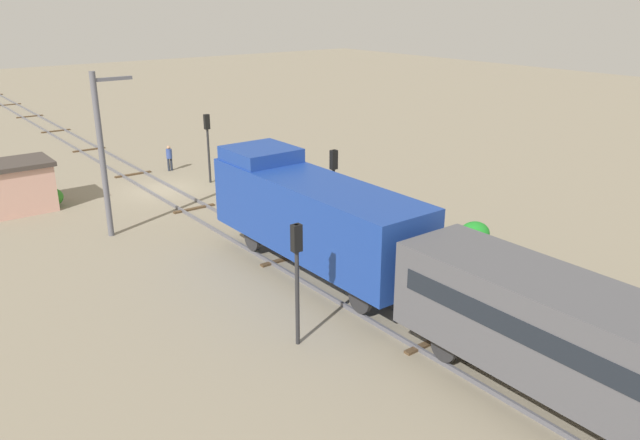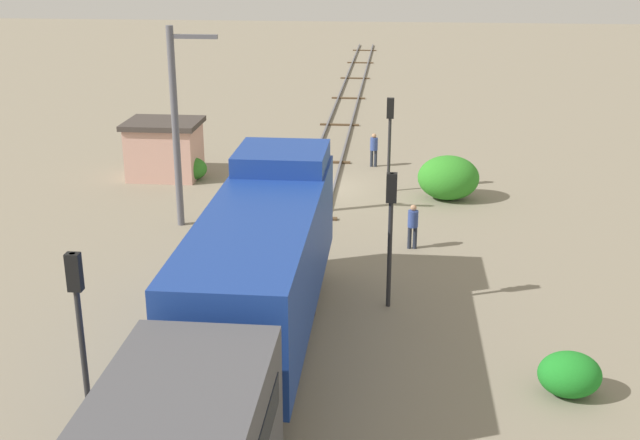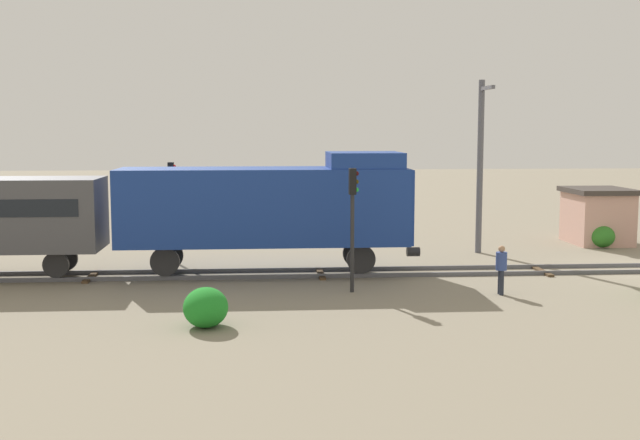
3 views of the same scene
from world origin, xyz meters
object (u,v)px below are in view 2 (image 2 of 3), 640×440
(traffic_signal_far, at_px, (78,306))
(traffic_signal_near, at_px, (390,127))
(worker_near_track, at_px, (374,147))
(catenary_mast, at_px, (177,123))
(traffic_signal_mid, at_px, (391,215))
(relay_hut, at_px, (165,149))
(worker_by_signal, at_px, (413,223))
(locomotive, at_px, (264,253))

(traffic_signal_far, bearing_deg, traffic_signal_near, -109.65)
(worker_near_track, distance_m, catenary_mast, 12.39)
(traffic_signal_near, relative_size, catenary_mast, 0.55)
(traffic_signal_mid, distance_m, catenary_mast, 10.81)
(traffic_signal_mid, height_order, relay_hut, traffic_signal_mid)
(worker_by_signal, bearing_deg, catenary_mast, -164.36)
(traffic_signal_far, distance_m, relay_hut, 20.80)
(worker_near_track, relative_size, catenary_mast, 0.22)
(traffic_signal_near, bearing_deg, locomotive, 77.91)
(traffic_signal_mid, xyz_separation_m, traffic_signal_far, (7.00, 6.93, -0.04))
(locomotive, xyz_separation_m, catenary_mast, (4.94, -9.60, 1.39))
(traffic_signal_mid, height_order, worker_by_signal, traffic_signal_mid)
(locomotive, distance_m, worker_by_signal, 9.08)
(traffic_signal_near, distance_m, worker_by_signal, 7.42)
(relay_hut, bearing_deg, catenary_mast, 111.03)
(worker_by_signal, height_order, catenary_mast, catenary_mast)
(worker_by_signal, bearing_deg, traffic_signal_near, 124.50)
(traffic_signal_far, relative_size, worker_near_track, 2.50)
(traffic_signal_mid, xyz_separation_m, relay_hut, (10.90, -13.44, -1.60))
(catenary_mast, bearing_deg, traffic_signal_mid, 140.89)
(worker_by_signal, relative_size, catenary_mast, 0.22)
(traffic_signal_mid, bearing_deg, worker_by_signal, -99.04)
(traffic_signal_mid, xyz_separation_m, catenary_mast, (8.34, -6.78, 1.17))
(locomotive, xyz_separation_m, worker_by_signal, (-4.20, -7.85, -1.78))
(traffic_signal_far, height_order, relay_hut, traffic_signal_far)
(locomotive, relative_size, worker_by_signal, 6.82)
(locomotive, height_order, traffic_signal_mid, locomotive)
(locomotive, relative_size, worker_near_track, 6.82)
(traffic_signal_far, bearing_deg, worker_by_signal, -123.12)
(traffic_signal_far, bearing_deg, traffic_signal_mid, -135.30)
(worker_near_track, height_order, worker_by_signal, same)
(traffic_signal_mid, height_order, worker_near_track, traffic_signal_mid)
(traffic_signal_near, height_order, relay_hut, traffic_signal_near)
(traffic_signal_near, distance_m, worker_near_track, 4.64)
(locomotive, xyz_separation_m, traffic_signal_far, (3.60, 4.11, 0.18))
(traffic_signal_far, relative_size, relay_hut, 1.21)
(worker_by_signal, distance_m, catenary_mast, 9.83)
(locomotive, relative_size, traffic_signal_near, 2.72)
(locomotive, xyz_separation_m, traffic_signal_mid, (-3.40, -2.82, 0.22))
(locomotive, height_order, relay_hut, locomotive)
(catenary_mast, bearing_deg, traffic_signal_far, 95.57)
(worker_near_track, bearing_deg, traffic_signal_far, -75.96)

